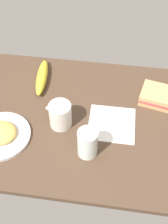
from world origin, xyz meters
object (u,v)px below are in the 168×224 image
plate_of_food (0,134)px  coffee_mug_black (60,115)px  sandwich_main (157,96)px  paper_napkin (112,124)px  glass_of_milk (87,144)px  banana (42,77)px

plate_of_food → coffee_mug_black: coffee_mug_black is taller
sandwich_main → paper_napkin: size_ratio=0.84×
sandwich_main → paper_napkin: sandwich_main is taller
glass_of_milk → banana: size_ratio=0.49×
coffee_mug_black → glass_of_milk: glass_of_milk is taller
plate_of_food → sandwich_main: sandwich_main is taller
plate_of_food → glass_of_milk: size_ratio=2.00×
plate_of_food → glass_of_milk: (30.31, -2.02, 3.26)cm
sandwich_main → banana: (-45.55, 4.41, -0.15)cm
paper_napkin → coffee_mug_black: bearing=-172.1°
plate_of_food → paper_napkin: (37.28, 11.06, -1.22)cm
coffee_mug_black → plate_of_food: bearing=-156.1°
banana → paper_napkin: bearing=-32.2°
banana → paper_napkin: 35.26cm
plate_of_food → banana: size_ratio=0.98×
banana → paper_napkin: banana is taller
coffee_mug_black → banana: (-11.91, 21.22, -2.82)cm
coffee_mug_black → glass_of_milk: (10.92, -10.60, -0.24)cm
sandwich_main → plate_of_food: bearing=-154.4°
banana → sandwich_main: bearing=-5.5°
coffee_mug_black → glass_of_milk: size_ratio=0.94×
paper_napkin → banana: bearing=147.8°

